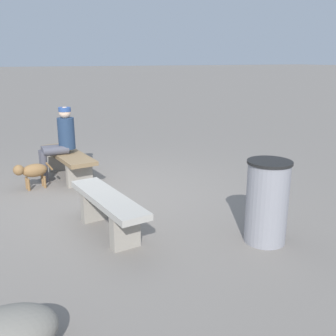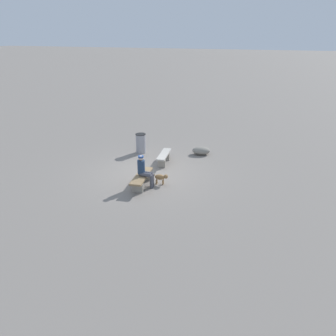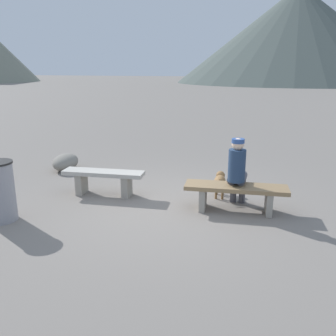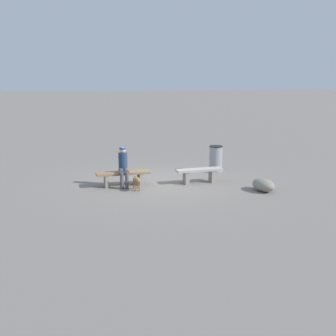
{
  "view_description": "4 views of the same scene",
  "coord_description": "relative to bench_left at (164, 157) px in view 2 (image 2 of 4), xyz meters",
  "views": [
    {
      "loc": [
        -5.48,
        1.48,
        2.05
      ],
      "look_at": [
        -1.31,
        -0.53,
        0.73
      ],
      "focal_mm": 41.06,
      "sensor_mm": 36.0,
      "label": 1
    },
    {
      "loc": [
        11.81,
        4.93,
        5.59
      ],
      "look_at": [
        0.64,
        1.12,
        0.65
      ],
      "focal_mm": 35.05,
      "sensor_mm": 36.0,
      "label": 2
    },
    {
      "loc": [
        1.86,
        -5.58,
        2.35
      ],
      "look_at": [
        0.17,
        -0.3,
        0.81
      ],
      "focal_mm": 38.45,
      "sensor_mm": 36.0,
      "label": 3
    },
    {
      "loc": [
        1.91,
        13.41,
        3.39
      ],
      "look_at": [
        -0.05,
        1.49,
        0.81
      ],
      "focal_mm": 44.9,
      "sensor_mm": 36.0,
      "label": 4
    }
  ],
  "objects": [
    {
      "name": "ground",
      "position": [
        1.29,
        -0.27,
        -0.36
      ],
      "size": [
        210.0,
        210.0,
        0.06
      ],
      "primitive_type": "cube",
      "color": "gray"
    },
    {
      "name": "bench_left",
      "position": [
        0.0,
        0.0,
        0.0
      ],
      "size": [
        1.58,
        0.54,
        0.48
      ],
      "rotation": [
        0.0,
        0.0,
        0.12
      ],
      "color": "gray",
      "rests_on": "ground"
    },
    {
      "name": "bench_right",
      "position": [
        2.5,
        -0.04,
        -0.0
      ],
      "size": [
        1.75,
        0.65,
        0.45
      ],
      "rotation": [
        0.0,
        0.0,
        0.12
      ],
      "color": "gray",
      "rests_on": "ground"
    },
    {
      "name": "seated_person",
      "position": [
        2.49,
        0.07,
        0.37
      ],
      "size": [
        0.31,
        0.63,
        1.26
      ],
      "rotation": [
        0.0,
        0.0,
        0.02
      ],
      "color": "navy",
      "rests_on": "ground"
    },
    {
      "name": "dog",
      "position": [
        2.12,
        0.62,
        -0.03
      ],
      "size": [
        0.27,
        0.63,
        0.43
      ],
      "rotation": [
        0.0,
        0.0,
        1.7
      ],
      "color": "olive",
      "rests_on": "ground"
    },
    {
      "name": "trash_bin",
      "position": [
        -1.0,
        -1.57,
        0.15
      ],
      "size": [
        0.5,
        0.5,
        0.97
      ],
      "color": "gray",
      "rests_on": "ground"
    },
    {
      "name": "boulder",
      "position": [
        -1.71,
        1.32,
        -0.14
      ],
      "size": [
        0.74,
        0.97,
        0.38
      ],
      "primitive_type": "ellipsoid",
      "rotation": [
        0.0,
        0.0,
        4.94
      ],
      "color": "gray",
      "rests_on": "ground"
    }
  ]
}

